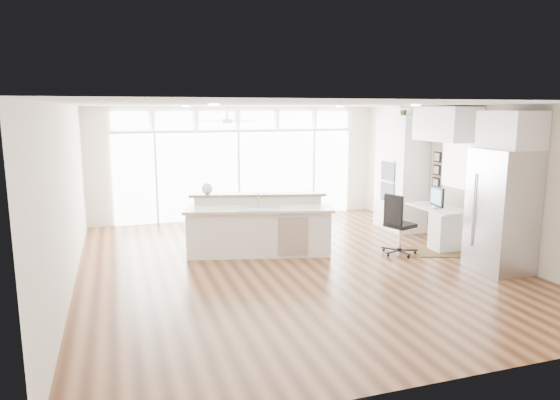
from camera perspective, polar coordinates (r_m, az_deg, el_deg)
name	(u,v)px	position (r m, az deg, el deg)	size (l,w,h in m)	color
floor	(293,265)	(8.64, 1.51, -7.42)	(7.00, 8.00, 0.02)	#492916
ceiling	(294,104)	(8.23, 1.60, 10.87)	(7.00, 8.00, 0.02)	white
wall_back	(238,163)	(12.14, -4.85, 4.24)	(7.00, 0.04, 2.70)	beige
wall_front	(440,249)	(4.83, 17.83, -5.35)	(7.00, 0.04, 2.70)	beige
wall_left	(67,198)	(7.88, -23.16, 0.21)	(0.04, 8.00, 2.70)	beige
wall_right	(468,178)	(10.05, 20.70, 2.38)	(0.04, 8.00, 2.70)	beige
glass_wall	(239,176)	(12.11, -4.76, 2.80)	(5.80, 0.06, 2.08)	white
transom_row	(238,120)	(12.02, -4.86, 9.10)	(5.90, 0.06, 0.40)	white
desk_window	(457,166)	(10.24, 19.55, 3.71)	(0.04, 0.85, 0.85)	white
ceiling_fan	(227,116)	(10.79, -6.06, 9.49)	(1.16, 1.16, 0.32)	white
recessed_lights	(290,106)	(8.42, 1.13, 10.72)	(3.40, 3.00, 0.02)	white
oven_cabinet	(401,173)	(11.33, 13.67, 3.05)	(0.64, 1.20, 2.50)	white
desk_nook	(439,226)	(10.23, 17.69, -2.84)	(0.72, 1.30, 0.76)	white
upper_cabinets	(446,124)	(10.01, 18.49, 8.23)	(0.64, 1.30, 0.64)	white
refrigerator	(502,211)	(8.84, 24.03, -1.14)	(0.76, 0.90, 2.00)	#BAB9BE
fridge_cabinet	(512,130)	(8.74, 24.95, 7.27)	(0.64, 0.90, 0.60)	white
framed_photos	(437,170)	(10.75, 17.49, 3.30)	(0.06, 0.22, 0.80)	black
kitchen_island	(259,226)	(9.10, -2.45, -2.97)	(2.67, 1.01, 1.06)	white
rug	(441,252)	(9.82, 17.93, -5.64)	(0.99, 0.71, 0.01)	#362611
office_chair	(400,224)	(9.34, 13.58, -2.74)	(0.58, 0.54, 1.12)	black
fishbowl	(207,188)	(9.40, -8.33, 1.32)	(0.21, 0.21, 0.21)	silver
monitor	(437,196)	(10.07, 17.50, 0.39)	(0.08, 0.50, 0.42)	black
keyboard	(429,207)	(10.01, 16.65, -0.80)	(0.12, 0.33, 0.02)	white
potted_plant	(404,110)	(11.25, 13.97, 9.91)	(0.24, 0.26, 0.21)	#305725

